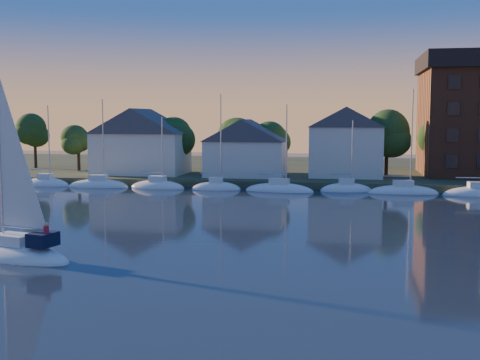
% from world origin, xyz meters
% --- Properties ---
extents(ground, '(260.00, 260.00, 0.00)m').
position_xyz_m(ground, '(0.00, 0.00, 0.00)').
color(ground, black).
rests_on(ground, ground).
extents(shoreline_land, '(160.00, 50.00, 2.00)m').
position_xyz_m(shoreline_land, '(0.00, 75.00, 0.00)').
color(shoreline_land, '#2F3720').
rests_on(shoreline_land, ground).
extents(wooden_dock, '(120.00, 3.00, 1.00)m').
position_xyz_m(wooden_dock, '(0.00, 52.00, 0.00)').
color(wooden_dock, brown).
rests_on(wooden_dock, ground).
extents(clubhouse_west, '(13.65, 9.45, 9.64)m').
position_xyz_m(clubhouse_west, '(-22.00, 58.00, 5.93)').
color(clubhouse_west, silver).
rests_on(clubhouse_west, shoreline_land).
extents(clubhouse_centre, '(11.55, 8.40, 8.08)m').
position_xyz_m(clubhouse_centre, '(-6.00, 57.00, 5.13)').
color(clubhouse_centre, silver).
rests_on(clubhouse_centre, shoreline_land).
extents(clubhouse_east, '(10.50, 8.40, 9.80)m').
position_xyz_m(clubhouse_east, '(8.00, 59.00, 6.00)').
color(clubhouse_east, silver).
rests_on(clubhouse_east, shoreline_land).
extents(tree_line, '(93.40, 5.40, 8.90)m').
position_xyz_m(tree_line, '(2.00, 63.00, 7.18)').
color(tree_line, '#332517').
rests_on(tree_line, shoreline_land).
extents(moored_fleet, '(71.50, 2.40, 12.05)m').
position_xyz_m(moored_fleet, '(-8.00, 49.00, 0.10)').
color(moored_fleet, white).
rests_on(moored_fleet, ground).
extents(hero_sailboat, '(9.25, 4.76, 13.83)m').
position_xyz_m(hero_sailboat, '(-13.18, 8.53, 0.58)').
color(hero_sailboat, white).
rests_on(hero_sailboat, ground).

